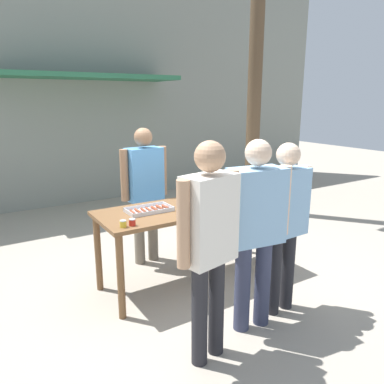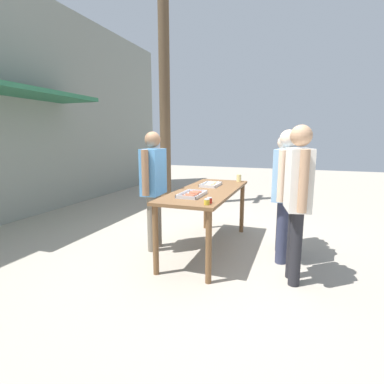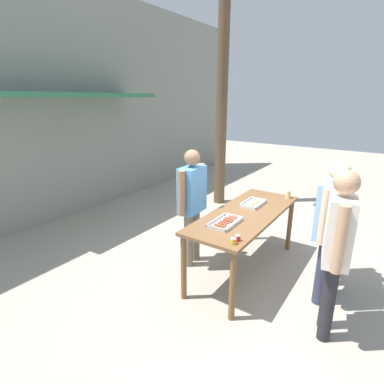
% 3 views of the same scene
% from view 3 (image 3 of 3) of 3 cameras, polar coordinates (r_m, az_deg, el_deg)
% --- Properties ---
extents(ground_plane, '(24.00, 24.00, 0.00)m').
position_cam_3_polar(ground_plane, '(4.48, 9.62, -14.41)').
color(ground_plane, '#A39989').
extents(building_facade_back, '(12.00, 1.11, 4.50)m').
position_cam_3_polar(building_facade_back, '(6.53, -23.85, 15.24)').
color(building_facade_back, gray).
rests_on(building_facade_back, ground).
extents(serving_table, '(2.09, 0.78, 0.89)m').
position_cam_3_polar(serving_table, '(4.13, 10.17, -5.22)').
color(serving_table, brown).
rests_on(serving_table, ground).
extents(food_tray_sausages, '(0.47, 0.27, 0.04)m').
position_cam_3_polar(food_tray_sausages, '(3.69, 6.34, -5.83)').
color(food_tray_sausages, silver).
rests_on(food_tray_sausages, serving_table).
extents(food_tray_buns, '(0.42, 0.25, 0.06)m').
position_cam_3_polar(food_tray_buns, '(4.38, 11.53, -2.14)').
color(food_tray_buns, silver).
rests_on(food_tray_buns, serving_table).
extents(condiment_jar_mustard, '(0.06, 0.06, 0.07)m').
position_cam_3_polar(condiment_jar_mustard, '(3.21, 7.90, -9.24)').
color(condiment_jar_mustard, gold).
rests_on(condiment_jar_mustard, serving_table).
extents(condiment_jar_ketchup, '(0.06, 0.06, 0.07)m').
position_cam_3_polar(condiment_jar_ketchup, '(3.28, 8.66, -8.67)').
color(condiment_jar_ketchup, '#B22319').
rests_on(condiment_jar_ketchup, serving_table).
extents(beer_cup, '(0.08, 0.08, 0.12)m').
position_cam_3_polar(beer_cup, '(4.79, 17.83, -0.43)').
color(beer_cup, '#DBC67A').
rests_on(beer_cup, serving_table).
extents(person_server_behind_table, '(0.62, 0.26, 1.69)m').
position_cam_3_polar(person_server_behind_table, '(4.19, 0.00, -1.23)').
color(person_server_behind_table, '#756B5B').
rests_on(person_server_behind_table, ground).
extents(person_customer_holding_hotdog, '(0.60, 0.31, 1.75)m').
position_cam_3_polar(person_customer_holding_hotdog, '(3.19, 25.90, -8.61)').
color(person_customer_holding_hotdog, '#232328').
rests_on(person_customer_holding_hotdog, ground).
extents(person_customer_with_cup, '(0.61, 0.25, 1.65)m').
position_cam_3_polar(person_customer_with_cup, '(4.15, 25.35, -3.57)').
color(person_customer_with_cup, '#232328').
rests_on(person_customer_with_cup, ground).
extents(person_customer_waiting_in_line, '(0.68, 0.32, 1.71)m').
position_cam_3_polar(person_customer_waiting_in_line, '(3.75, 25.16, -5.27)').
color(person_customer_waiting_in_line, '#333851').
rests_on(person_customer_waiting_in_line, ground).
extents(utility_pole, '(1.10, 0.24, 5.92)m').
position_cam_3_polar(utility_pole, '(6.74, 5.90, 23.18)').
color(utility_pole, brown).
rests_on(utility_pole, ground).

